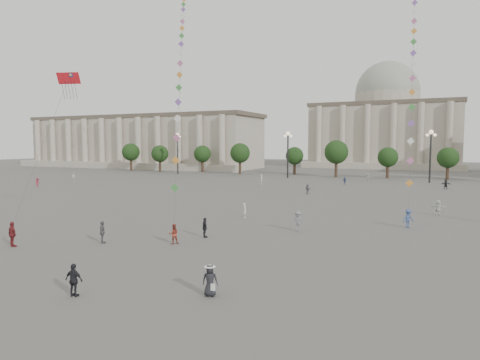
% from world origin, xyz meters
% --- Properties ---
extents(ground, '(360.00, 360.00, 0.00)m').
position_xyz_m(ground, '(0.00, 0.00, 0.00)').
color(ground, '#4E4C49').
rests_on(ground, ground).
extents(hall_west, '(84.00, 26.22, 17.20)m').
position_xyz_m(hall_west, '(-75.00, 93.89, 8.43)').
color(hall_west, '#AAA28F').
rests_on(hall_west, ground).
extents(hall_central, '(48.30, 34.30, 35.50)m').
position_xyz_m(hall_central, '(0.00, 129.22, 14.23)').
color(hall_central, '#AAA28F').
rests_on(hall_central, ground).
extents(tree_row, '(137.12, 5.12, 8.00)m').
position_xyz_m(tree_row, '(0.00, 78.00, 5.39)').
color(tree_row, '#322219').
rests_on(tree_row, ground).
extents(lamp_post_far_west, '(2.00, 0.90, 10.65)m').
position_xyz_m(lamp_post_far_west, '(-45.00, 70.00, 7.35)').
color(lamp_post_far_west, '#262628').
rests_on(lamp_post_far_west, ground).
extents(lamp_post_mid_west, '(2.00, 0.90, 10.65)m').
position_xyz_m(lamp_post_mid_west, '(-15.00, 70.00, 7.35)').
color(lamp_post_mid_west, '#262628').
rests_on(lamp_post_mid_west, ground).
extents(lamp_post_mid_east, '(2.00, 0.90, 10.65)m').
position_xyz_m(lamp_post_mid_east, '(15.00, 70.00, 7.35)').
color(lamp_post_mid_east, '#262628').
rests_on(lamp_post_mid_east, ground).
extents(person_crowd_0, '(0.91, 0.42, 1.53)m').
position_xyz_m(person_crowd_0, '(0.28, 58.65, 0.76)').
color(person_crowd_0, navy).
rests_on(person_crowd_0, ground).
extents(person_crowd_1, '(1.13, 1.08, 1.83)m').
position_xyz_m(person_crowd_1, '(-54.24, 43.79, 0.91)').
color(person_crowd_1, silver).
rests_on(person_crowd_1, ground).
extents(person_crowd_2, '(0.64, 1.09, 1.67)m').
position_xyz_m(person_crowd_2, '(-49.81, 30.97, 0.84)').
color(person_crowd_2, '#9A2A38').
rests_on(person_crowd_2, ground).
extents(person_crowd_4, '(1.55, 1.24, 1.65)m').
position_xyz_m(person_crowd_4, '(3.19, 68.00, 0.83)').
color(person_crowd_4, silver).
rests_on(person_crowd_4, ground).
extents(person_crowd_6, '(1.34, 0.98, 1.86)m').
position_xyz_m(person_crowd_6, '(5.08, 12.84, 0.93)').
color(person_crowd_6, slate).
rests_on(person_crowd_6, ground).
extents(person_crowd_7, '(1.62, 0.76, 1.69)m').
position_xyz_m(person_crowd_7, '(16.58, 27.88, 0.84)').
color(person_crowd_7, silver).
rests_on(person_crowd_7, ground).
extents(person_crowd_9, '(1.65, 0.78, 1.71)m').
position_xyz_m(person_crowd_9, '(17.80, 57.97, 0.86)').
color(person_crowd_9, black).
rests_on(person_crowd_9, ground).
extents(person_crowd_10, '(0.63, 0.80, 1.91)m').
position_xyz_m(person_crowd_10, '(-14.54, 52.76, 0.96)').
color(person_crowd_10, silver).
rests_on(person_crowd_10, ground).
extents(person_crowd_12, '(1.34, 1.31, 1.53)m').
position_xyz_m(person_crowd_12, '(-2.09, 41.27, 0.77)').
color(person_crowd_12, slate).
rests_on(person_crowd_12, ground).
extents(person_crowd_13, '(0.64, 0.68, 1.56)m').
position_xyz_m(person_crowd_13, '(-2.26, 17.47, 0.78)').
color(person_crowd_13, silver).
rests_on(person_crowd_13, ground).
extents(tourist_0, '(1.22, 0.74, 1.95)m').
position_xyz_m(tourist_0, '(-13.11, -1.97, 0.97)').
color(tourist_0, maroon).
rests_on(tourist_0, ground).
extents(tourist_1, '(1.01, 0.98, 1.69)m').
position_xyz_m(tourist_1, '(-1.30, 7.11, 0.85)').
color(tourist_1, black).
rests_on(tourist_1, ground).
extents(tourist_3, '(0.96, 1.11, 1.79)m').
position_xyz_m(tourist_3, '(-7.66, 1.83, 0.90)').
color(tourist_3, '#59595D').
rests_on(tourist_3, ground).
extents(tourist_4, '(1.06, 0.54, 1.74)m').
position_xyz_m(tourist_4, '(-0.55, -7.96, 0.87)').
color(tourist_4, black).
rests_on(tourist_4, ground).
extents(kite_flyer_0, '(0.97, 0.95, 1.58)m').
position_xyz_m(kite_flyer_0, '(-2.42, 4.07, 0.79)').
color(kite_flyer_0, maroon).
rests_on(kite_flyer_0, ground).
extents(kite_flyer_1, '(1.29, 1.27, 1.78)m').
position_xyz_m(kite_flyer_1, '(14.04, 18.72, 0.89)').
color(kite_flyer_1, '#394F81').
rests_on(kite_flyer_1, ground).
extents(hat_person, '(0.95, 0.77, 1.69)m').
position_xyz_m(hat_person, '(5.82, -4.94, 0.88)').
color(hat_person, black).
rests_on(hat_person, ground).
extents(dragon_kite, '(2.25, 4.66, 15.02)m').
position_xyz_m(dragon_kite, '(-15.28, 6.13, 13.25)').
color(dragon_kite, red).
rests_on(dragon_kite, ground).
extents(kite_train_west, '(29.95, 49.44, 73.01)m').
position_xyz_m(kite_train_west, '(-18.18, 30.63, 24.93)').
color(kite_train_west, '#3F3F3F').
rests_on(kite_train_west, ground).
extents(kite_train_mid, '(2.93, 36.71, 58.46)m').
position_xyz_m(kite_train_mid, '(12.88, 38.26, 26.19)').
color(kite_train_mid, '#3F3F3F').
rests_on(kite_train_mid, ground).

